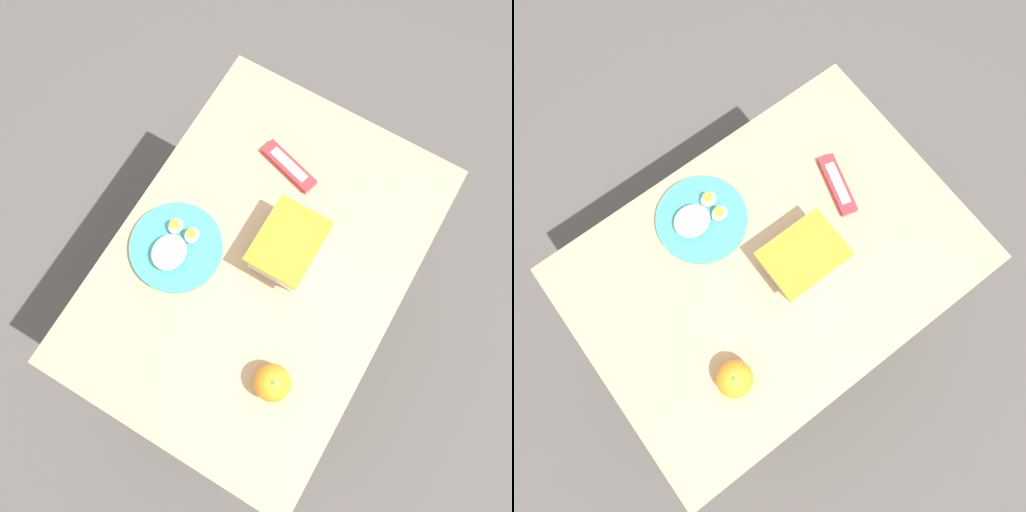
% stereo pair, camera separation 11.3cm
% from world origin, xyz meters
% --- Properties ---
extents(ground_plane, '(10.00, 10.00, 0.00)m').
position_xyz_m(ground_plane, '(0.00, 0.00, 0.00)').
color(ground_plane, '#4C4742').
extents(table, '(0.91, 0.65, 0.71)m').
position_xyz_m(table, '(0.00, 0.00, 0.59)').
color(table, tan).
rests_on(table, ground_plane).
extents(food_container, '(0.17, 0.13, 0.09)m').
position_xyz_m(food_container, '(-0.06, 0.04, 0.74)').
color(food_container, white).
rests_on(food_container, table).
extents(orange_fruit, '(0.08, 0.08, 0.08)m').
position_xyz_m(orange_fruit, '(0.22, 0.16, 0.74)').
color(orange_fruit, orange).
rests_on(orange_fruit, table).
extents(rice_plate, '(0.22, 0.22, 0.06)m').
position_xyz_m(rice_plate, '(0.07, -0.18, 0.72)').
color(rice_plate, teal).
rests_on(rice_plate, table).
extents(candy_bar, '(0.08, 0.16, 0.02)m').
position_xyz_m(candy_bar, '(-0.24, -0.06, 0.71)').
color(candy_bar, '#B7282D').
rests_on(candy_bar, table).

